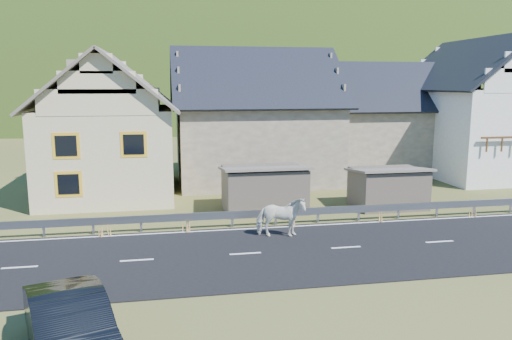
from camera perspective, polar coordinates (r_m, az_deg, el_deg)
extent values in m
plane|color=#42491F|center=(20.11, 10.23, -8.81)|extent=(160.00, 160.00, 0.00)
cube|color=black|center=(20.10, 10.24, -8.76)|extent=(60.00, 7.00, 0.04)
cube|color=silver|center=(20.09, 10.24, -8.69)|extent=(60.00, 6.60, 0.01)
cube|color=#93969B|center=(23.28, 7.11, -4.66)|extent=(28.00, 0.08, 0.34)
cube|color=#93969B|center=(22.92, -23.10, -6.22)|extent=(0.10, 0.06, 0.70)
cube|color=#93969B|center=(22.55, -18.11, -6.16)|extent=(0.10, 0.06, 0.70)
cube|color=#93969B|center=(22.36, -13.00, -6.05)|extent=(0.10, 0.06, 0.70)
cube|color=#93969B|center=(22.35, -7.85, -5.90)|extent=(0.10, 0.06, 0.70)
cube|color=#93969B|center=(22.51, -2.73, -5.70)|extent=(0.10, 0.06, 0.70)
cube|color=#93969B|center=(22.85, 2.27, -5.46)|extent=(0.10, 0.06, 0.70)
cube|color=#93969B|center=(23.35, 7.08, -5.19)|extent=(0.10, 0.06, 0.70)
cube|color=#93969B|center=(24.02, 11.65, -4.90)|extent=(0.10, 0.06, 0.70)
cube|color=#93969B|center=(24.82, 15.96, -4.60)|extent=(0.10, 0.06, 0.70)
cube|color=#93969B|center=(25.76, 19.96, -4.29)|extent=(0.10, 0.06, 0.70)
cube|color=#93969B|center=(26.81, 23.67, -3.99)|extent=(0.10, 0.06, 0.70)
cube|color=#93969B|center=(27.97, 27.08, -3.70)|extent=(0.10, 0.06, 0.70)
cube|color=#6E6151|center=(25.33, 0.90, -2.18)|extent=(4.30, 3.30, 2.40)
cube|color=#6E6151|center=(26.91, 14.82, -2.02)|extent=(3.80, 2.90, 2.20)
cube|color=beige|center=(30.22, -16.27, 2.08)|extent=(7.00, 9.00, 5.00)
cube|color=yellow|center=(25.92, -20.88, 2.60)|extent=(1.30, 0.12, 1.30)
cube|color=yellow|center=(25.52, -13.80, 2.86)|extent=(1.30, 0.12, 1.30)
cube|color=yellow|center=(26.20, -20.63, -1.52)|extent=(1.30, 0.12, 1.30)
cube|color=tan|center=(31.72, -20.00, 9.60)|extent=(0.70, 0.70, 2.40)
cube|color=tan|center=(33.54, -0.25, 3.21)|extent=(10.00, 9.00, 5.00)
cube|color=tan|center=(38.45, 14.07, 3.47)|extent=(9.00, 8.00, 4.60)
cube|color=white|center=(38.73, 24.10, 3.99)|extent=(8.00, 10.00, 6.00)
ellipsoid|color=#253912|center=(199.90, -6.86, 2.21)|extent=(440.00, 280.00, 260.00)
imported|color=white|center=(20.90, 2.84, -5.38)|extent=(1.22, 2.14, 1.71)
imported|color=black|center=(12.82, -20.40, -16.66)|extent=(3.14, 5.10, 1.59)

